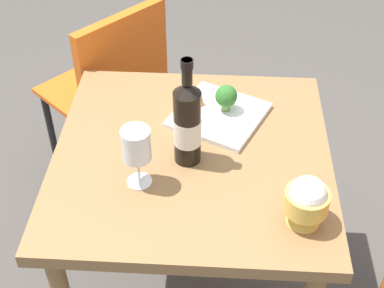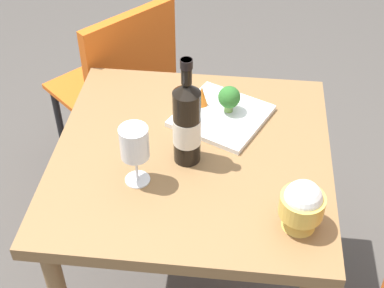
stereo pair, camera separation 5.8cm
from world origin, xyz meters
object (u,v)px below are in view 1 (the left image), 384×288
Objects in this scene: chair_near_window at (114,83)px; wine_glass at (136,146)px; serving_plate at (219,115)px; carrot_garnish_left at (198,95)px; broccoli_floret at (226,97)px; rice_bowl at (307,201)px; wine_bottle at (187,123)px.

wine_glass is at bearing -122.45° from chair_near_window.
serving_plate is 4.97× the size of carrot_garnish_left.
wine_glass reaches higher than chair_near_window.
chair_near_window is at bearing 106.09° from wine_glass.
carrot_garnish_left is (-0.07, 0.04, 0.04)m from serving_plate.
wine_glass is 2.67× the size of carrot_garnish_left.
wine_glass reaches higher than serving_plate.
broccoli_floret is at bearing -15.13° from carrot_garnish_left.
wine_glass is 0.39m from broccoli_floret.
carrot_garnish_left is at bearing -97.24° from chair_near_window.
chair_near_window is 0.59m from carrot_garnish_left.
wine_glass reaches higher than broccoli_floret.
serving_plate is (0.21, 0.29, -0.12)m from wine_glass.
serving_plate is 0.06m from broccoli_floret.
rice_bowl is 1.65× the size of broccoli_floret.
chair_near_window is 0.66m from broccoli_floret.
broccoli_floret is (0.23, 0.31, -0.06)m from wine_glass.
serving_plate is at bearing -139.50° from broccoli_floret.
broccoli_floret is 1.28× the size of carrot_garnish_left.
chair_near_window is 1.09m from rice_bowl.
broccoli_floret is (0.44, -0.43, 0.26)m from chair_near_window.
rice_bowl is at bearing -14.79° from wine_glass.
chair_near_window is 6.00× the size of rice_bowl.
wine_glass is 2.09× the size of broccoli_floret.
chair_near_window is 2.55× the size of serving_plate.
wine_bottle is at bearing -94.48° from carrot_garnish_left.
wine_bottle is 4.87× the size of carrot_garnish_left.
carrot_garnish_left reaches higher than serving_plate.
rice_bowl is (0.30, -0.21, -0.05)m from wine_bottle.
carrot_garnish_left is (0.14, 0.33, -0.08)m from wine_glass.
carrot_garnish_left is (0.35, -0.40, 0.25)m from chair_near_window.
wine_glass is 0.54× the size of serving_plate.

